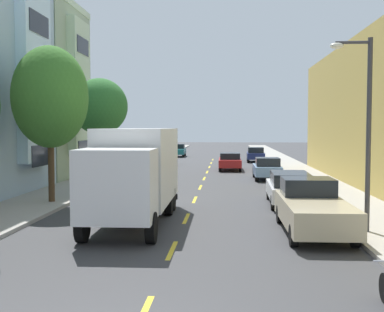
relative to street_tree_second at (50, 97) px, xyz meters
name	(u,v)px	position (x,y,z in m)	size (l,w,h in m)	color
ground_plane	(206,174)	(6.40, 14.96, -4.86)	(160.00, 160.00, 0.00)	#38383A
sidewalk_left	(106,175)	(-0.70, 12.96, -4.79)	(3.20, 120.00, 0.14)	#A39E93
sidewalk_right	(307,177)	(13.50, 12.96, -4.79)	(3.20, 120.00, 0.14)	#A39E93
lane_centerline_dashes	(202,183)	(6.40, 9.46, -4.86)	(0.14, 47.20, 0.01)	yellow
townhouse_fourth_sage	(1,94)	(-7.49, 11.20, 0.90)	(11.19, 7.62, 11.93)	#99AD8E
street_tree_second	(50,97)	(0.00, 0.00, 0.00)	(3.41, 3.41, 7.03)	#47331E
street_tree_third	(100,107)	(0.00, 8.73, -0.07)	(3.50, 3.50, 6.43)	#47331E
street_lamp	(364,119)	(12.34, -5.64, -1.08)	(1.35, 0.28, 6.23)	#38383D
delivery_box_truck	(136,169)	(4.60, -3.86, -2.91)	(2.46, 8.14, 3.46)	white
parked_hatchback_navy	(256,154)	(10.84, 28.81, -4.11)	(1.83, 4.04, 1.50)	navy
parked_hatchback_sky	(267,168)	(10.64, 11.59, -4.11)	(1.74, 4.00, 1.50)	#7A9EC6
parked_wagon_white	(289,187)	(10.77, 0.59, -4.06)	(1.93, 4.74, 1.50)	silver
parked_pickup_champagne	(312,208)	(10.80, -5.34, -4.04)	(2.03, 5.31, 1.73)	tan
parked_hatchback_black	(147,164)	(2.02, 14.78, -4.11)	(1.85, 4.05, 1.50)	black
parked_hatchback_teal	(178,150)	(2.07, 37.36, -4.11)	(1.79, 4.02, 1.50)	#195B60
parked_sedan_forest	(163,157)	(2.03, 23.67, -4.11)	(1.93, 4.55, 1.43)	#194C28
parked_sedan_charcoal	(114,179)	(1.95, 4.06, -4.11)	(1.91, 4.54, 1.43)	#333338
moving_red_sedan	(230,161)	(8.20, 18.84, -4.11)	(1.80, 4.50, 1.43)	#AD1E1E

